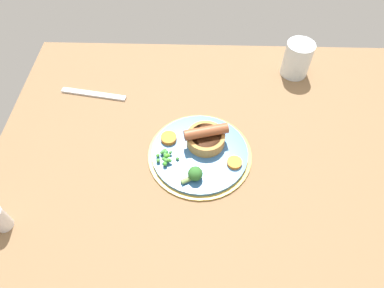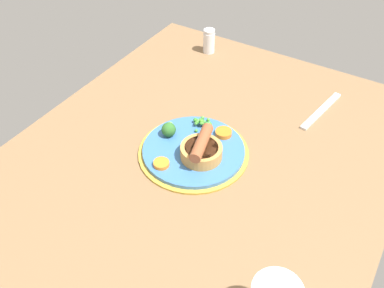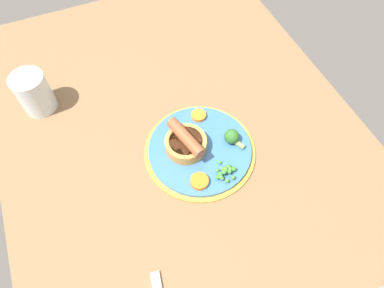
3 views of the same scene
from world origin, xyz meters
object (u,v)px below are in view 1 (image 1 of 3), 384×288
Objects in this scene: sausage_pudding at (206,137)px; carrot_slice_0 at (169,138)px; dinner_plate at (200,154)px; fork at (94,94)px; drinking_glass at (297,59)px; broccoli_floret_far at (195,174)px; pea_pile at (166,157)px; carrot_slice_1 at (234,163)px.

sausage_pudding is 8.96cm from carrot_slice_0.
dinner_plate is 1.36× the size of fork.
sausage_pudding is 1.07× the size of drinking_glass.
broccoli_floret_far is 0.50× the size of drinking_glass.
pea_pile is 0.55× the size of drinking_glass.
carrot_slice_1 is at bearing -21.71° from dinner_plate.
carrot_slice_0 is at bearing 160.97° from sausage_pudding.
pea_pile is at bearing 116.09° from broccoli_floret_far.
carrot_slice_0 is at bearing 155.54° from dinner_plate.
dinner_plate is at bearing -24.46° from carrot_slice_0.
fork is 1.84× the size of drinking_glass.
carrot_slice_1 is at bearing -119.36° from drinking_glass.
carrot_slice_0 is 26.81cm from fork.
carrot_slice_0 reaches higher than dinner_plate.
sausage_pudding is 36.96cm from drinking_glass.
pea_pile reaches higher than carrot_slice_0.
pea_pile is (-7.77, -2.37, 1.83)cm from dinner_plate.
drinking_glass is (18.54, 32.96, 3.05)cm from carrot_slice_1.
carrot_slice_0 is (0.29, 5.77, -0.46)cm from pea_pile.
sausage_pudding is at bearing -19.22° from fork.
pea_pile is at bearing -36.12° from fork.
sausage_pudding is 2.14× the size of broccoli_floret_far.
pea_pile is at bearing -165.37° from sausage_pudding.
carrot_slice_0 is at bearing -142.07° from drinking_glass.
drinking_glass reaches higher than carrot_slice_1.
fork is at bearing 146.54° from dinner_plate.
carrot_slice_1 is at bearing -21.91° from fork.
pea_pile is at bearing 177.20° from carrot_slice_1.
carrot_slice_1 is (15.36, -6.54, -0.10)cm from carrot_slice_0.
dinner_plate is 8.33cm from pea_pile.
dinner_plate is at bearing 53.20° from broccoli_floret_far.
sausage_pudding is 10.48cm from pea_pile.
fork is (-21.30, 21.58, -2.10)cm from pea_pile.
drinking_glass is at bearing 20.09° from fork.
drinking_glass reaches higher than dinner_plate.
sausage_pudding is at bearing -132.80° from drinking_glass.
pea_pile is at bearing -163.04° from dinner_plate.
broccoli_floret_far is 0.27× the size of fork.
broccoli_floret_far reaches higher than dinner_plate.
dinner_plate is 8.58cm from carrot_slice_1.
pea_pile is 15.68cm from carrot_slice_1.
pea_pile is 1.09× the size of broccoli_floret_far.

